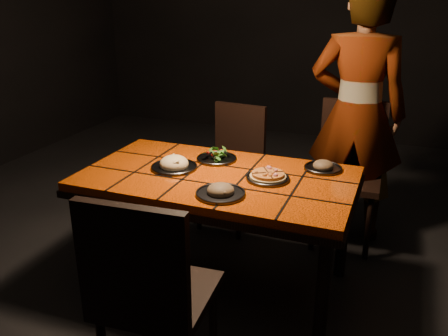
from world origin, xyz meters
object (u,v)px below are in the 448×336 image
(chair_near, at_px, (148,290))
(diner, at_px, (357,114))
(chair_far_left, at_px, (234,158))
(chair_far_right, at_px, (349,163))
(plate_pizza, at_px, (268,177))
(dining_table, at_px, (218,187))
(plate_pasta, at_px, (174,165))

(chair_near, relative_size, diner, 0.55)
(chair_near, relative_size, chair_far_left, 1.10)
(chair_far_right, relative_size, plate_pizza, 3.59)
(chair_near, height_order, diner, diner)
(dining_table, relative_size, plate_pasta, 5.69)
(diner, relative_size, plate_pizza, 6.51)
(diner, bearing_deg, dining_table, 54.19)
(dining_table, xyz_separation_m, plate_pasta, (-0.29, -0.00, 0.10))
(chair_far_left, distance_m, plate_pasta, 0.90)
(dining_table, relative_size, diner, 0.86)
(diner, bearing_deg, plate_pizza, 67.19)
(chair_far_left, bearing_deg, diner, 15.07)
(chair_near, distance_m, plate_pasta, 1.05)
(dining_table, relative_size, chair_far_left, 1.71)
(chair_near, bearing_deg, diner, -110.74)
(chair_far_left, height_order, diner, diner)
(dining_table, relative_size, plate_pizza, 5.60)
(chair_far_left, bearing_deg, chair_far_right, 9.94)
(dining_table, height_order, chair_far_right, chair_far_right)
(diner, height_order, plate_pasta, diner)
(plate_pizza, xyz_separation_m, plate_pasta, (-0.59, -0.03, 0.01))
(chair_near, bearing_deg, chair_far_left, -84.98)
(dining_table, distance_m, diner, 1.24)
(chair_far_left, height_order, plate_pasta, chair_far_left)
(plate_pizza, bearing_deg, plate_pasta, -176.91)
(chair_far_left, relative_size, diner, 0.50)
(chair_near, bearing_deg, dining_table, -89.45)
(chair_far_left, relative_size, plate_pizza, 3.28)
(chair_near, height_order, chair_far_right, chair_near)
(chair_far_right, relative_size, diner, 0.55)
(dining_table, xyz_separation_m, diner, (0.67, 1.00, 0.27))
(chair_far_left, bearing_deg, dining_table, -69.73)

